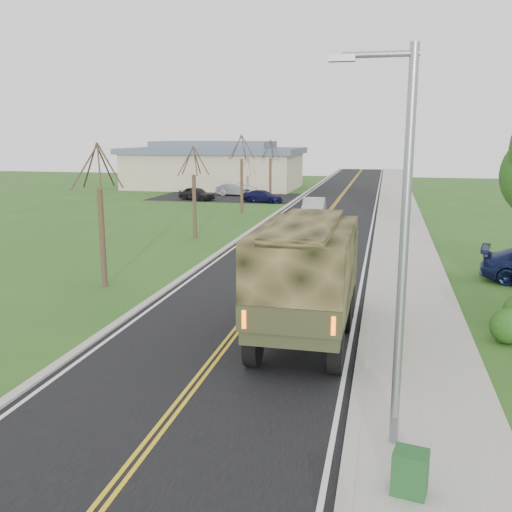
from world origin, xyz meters
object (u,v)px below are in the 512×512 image
(military_truck, at_px, (308,270))
(suv_champagne, at_px, (283,240))
(sedan_silver, at_px, (314,208))
(utility_box_near, at_px, (410,472))

(military_truck, distance_m, suv_champagne, 13.74)
(sedan_silver, relative_size, utility_box_near, 5.96)
(suv_champagne, distance_m, utility_box_near, 21.95)
(utility_box_near, bearing_deg, military_truck, 121.08)
(military_truck, height_order, utility_box_near, military_truck)
(military_truck, relative_size, utility_box_near, 9.70)
(military_truck, bearing_deg, suv_champagne, 103.47)
(sedan_silver, bearing_deg, military_truck, -86.40)
(military_truck, height_order, suv_champagne, military_truck)
(military_truck, relative_size, suv_champagne, 1.65)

